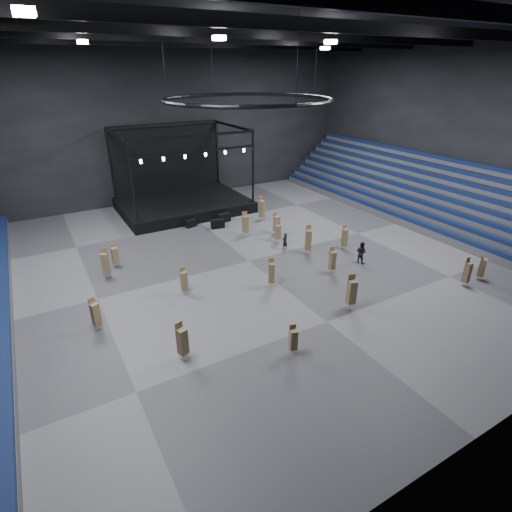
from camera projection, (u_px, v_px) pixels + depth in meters
floor at (249, 261)px, 34.38m from camera, size 50.00×50.00×0.00m
ceiling at (247, 19)px, 26.64m from camera, size 50.00×42.00×0.20m
wall_back at (162, 124)px, 46.92m from camera, size 50.00×0.20×18.00m
wall_right at (457, 131)px, 41.79m from camera, size 0.20×42.00×18.00m
bleachers_right at (430, 201)px, 43.99m from camera, size 7.20×40.00×6.40m
stage at (181, 196)px, 46.45m from camera, size 14.00×10.00×9.20m
truss_ring at (248, 99)px, 28.79m from camera, size 12.30×12.30×5.15m
roof_girders at (247, 33)px, 26.98m from camera, size 49.00×30.35×0.70m
floodlights at (279, 40)px, 24.11m from camera, size 28.60×16.60×0.25m
flight_case_left at (191, 223)px, 41.54m from camera, size 1.24×0.88×0.75m
flight_case_mid at (218, 224)px, 41.23m from camera, size 1.45×0.88×0.91m
flight_case_right at (224, 218)px, 42.84m from camera, size 1.43×0.82×0.91m
chair_stack_0 at (467, 272)px, 29.97m from camera, size 0.43×0.43×2.36m
chair_stack_1 at (293, 339)px, 22.87m from camera, size 0.50×0.50×1.94m
chair_stack_2 at (262, 209)px, 42.78m from camera, size 0.59×0.59×2.69m
chair_stack_3 at (278, 232)px, 37.55m from camera, size 0.51×0.51×2.04m
chair_stack_4 at (105, 263)px, 31.12m from camera, size 0.63×0.63×2.51m
chair_stack_5 at (345, 237)px, 36.07m from camera, size 0.44×0.44×2.34m
chair_stack_6 at (182, 341)px, 22.34m from camera, size 0.63×0.63×2.44m
chair_stack_7 at (308, 239)px, 35.13m from camera, size 0.63×0.63×2.69m
chair_stack_8 at (184, 280)px, 28.93m from camera, size 0.46×0.46×2.18m
chair_stack_9 at (245, 224)px, 38.83m from camera, size 0.61×0.61×2.49m
chair_stack_10 at (115, 255)px, 32.92m from camera, size 0.49×0.49×2.06m
chair_stack_11 at (482, 267)px, 30.84m from camera, size 0.57×0.57×2.16m
chair_stack_12 at (95, 314)px, 24.93m from camera, size 0.57×0.57×2.28m
chair_stack_13 at (271, 272)px, 29.91m from camera, size 0.57×0.57×2.32m
chair_stack_14 at (277, 223)px, 39.21m from camera, size 0.69×0.69×2.28m
chair_stack_15 at (352, 291)px, 27.11m from camera, size 0.65×0.65×2.57m
chair_stack_16 at (332, 260)px, 31.91m from camera, size 0.48×0.48×2.24m
man_center at (285, 241)px, 36.20m from camera, size 0.65×0.49×1.59m
crew_member at (361, 252)px, 33.71m from camera, size 0.93×1.08×1.90m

